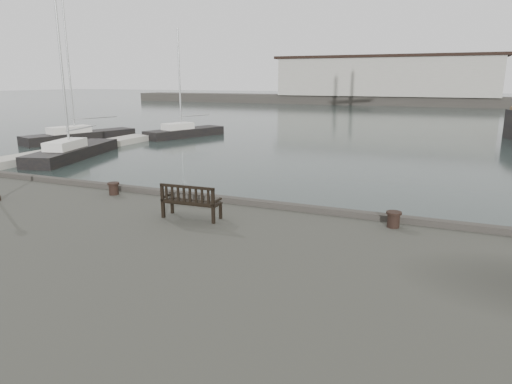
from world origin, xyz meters
TOP-DOWN VIEW (x-y plane):
  - ground at (0.00, 0.00)m, footprint 400.00×400.00m
  - pontoon at (-20.00, 10.00)m, footprint 2.00×24.00m
  - breakwater at (-4.56, 92.00)m, footprint 140.00×9.50m
  - bench at (-0.10, -2.20)m, footprint 1.76×0.68m
  - bollard_left at (-4.10, -0.82)m, footprint 0.47×0.47m
  - bollard_right at (5.43, -0.72)m, footprint 0.53×0.53m
  - yacht_b at (-24.82, 19.10)m, footprint 5.28×10.59m
  - yacht_c at (-18.29, 11.58)m, footprint 4.67×9.81m
  - yacht_d at (-17.56, 25.49)m, footprint 4.93×8.73m

SIDE VIEW (x-z plane):
  - ground at x=0.00m, z-range 0.00..0.00m
  - yacht_d at x=-17.56m, z-range -5.17..5.63m
  - yacht_c at x=-18.29m, z-range -6.18..6.67m
  - yacht_b at x=-24.82m, z-range -6.59..7.08m
  - pontoon at x=-20.00m, z-range 0.00..0.50m
  - bollard_left at x=-4.10m, z-range 1.56..1.99m
  - bollard_right at x=5.43m, z-range 1.56..2.00m
  - bench at x=-0.10m, z-range 1.38..2.38m
  - breakwater at x=-4.56m, z-range -1.80..10.40m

